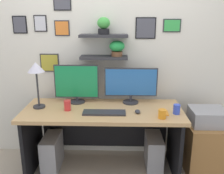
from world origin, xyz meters
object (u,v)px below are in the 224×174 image
at_px(cell_phone, 165,113).
at_px(coffee_mug, 162,114).
at_px(monitor_left, 77,83).
at_px(computer_tower_left, 52,152).
at_px(computer_mouse, 138,111).
at_px(computer_tower_right, 154,152).
at_px(water_cup, 67,105).
at_px(pen_cup, 177,109).
at_px(desk, 103,125).
at_px(printer, 208,117).
at_px(keyboard, 104,113).
at_px(drawer_cabinet, 204,147).
at_px(monitor_right, 131,84).
at_px(desk_lamp, 36,72).

bearing_deg(cell_phone, coffee_mug, -108.39).
xyz_separation_m(monitor_left, computer_tower_left, (-0.28, -0.19, -0.78)).
distance_m(computer_mouse, computer_tower_right, 0.63).
xyz_separation_m(water_cup, computer_tower_left, (-0.22, 0.07, -0.61)).
distance_m(pen_cup, water_cup, 1.14).
height_order(water_cup, computer_tower_right, water_cup).
xyz_separation_m(monitor_left, pen_cup, (1.08, -0.32, -0.18)).
distance_m(desk, printer, 1.16).
xyz_separation_m(keyboard, drawer_cabinet, (1.13, 0.18, -0.48)).
xyz_separation_m(monitor_left, printer, (1.46, -0.16, -0.32)).
relative_size(desk, keyboard, 3.90).
bearing_deg(monitor_left, computer_tower_left, -146.46).
xyz_separation_m(monitor_right, computer_tower_left, (-0.90, -0.19, -0.77)).
height_order(monitor_right, printer, monitor_right).
bearing_deg(pen_cup, drawer_cabinet, 22.66).
xyz_separation_m(monitor_right, printer, (0.85, -0.16, -0.32)).
xyz_separation_m(printer, computer_tower_right, (-0.57, 0.02, -0.46)).
height_order(pen_cup, drawer_cabinet, pen_cup).
height_order(monitor_left, printer, monitor_left).
relative_size(cell_phone, printer, 0.37).
bearing_deg(water_cup, pen_cup, -3.29).
bearing_deg(printer, monitor_right, 169.28).
relative_size(pen_cup, printer, 0.26).
bearing_deg(keyboard, computer_mouse, 4.62).
bearing_deg(pen_cup, computer_tower_right, 134.36).
relative_size(water_cup, computer_tower_right, 0.27).
height_order(desk, keyboard, keyboard).
xyz_separation_m(desk_lamp, cell_phone, (1.35, -0.13, -0.40)).
distance_m(desk_lamp, computer_tower_left, 0.96).
bearing_deg(drawer_cabinet, computer_mouse, -169.18).
bearing_deg(desk, cell_phone, -13.12).
bearing_deg(computer_tower_right, computer_mouse, -141.01).
height_order(monitor_left, computer_tower_right, monitor_left).
height_order(desk_lamp, water_cup, desk_lamp).
relative_size(monitor_left, cell_phone, 3.60).
bearing_deg(desk_lamp, computer_tower_right, 2.17).
height_order(desk, computer_tower_left, desk).
bearing_deg(drawer_cabinet, keyboard, -171.06).
height_order(monitor_right, drawer_cabinet, monitor_right).
height_order(keyboard, coffee_mug, coffee_mug).
height_order(water_cup, printer, water_cup).
height_order(monitor_left, cell_phone, monitor_left).
height_order(monitor_left, water_cup, monitor_left).
xyz_separation_m(drawer_cabinet, computer_tower_right, (-0.57, 0.02, -0.09)).
distance_m(monitor_right, computer_mouse, 0.38).
bearing_deg(monitor_right, coffee_mug, -56.45).
height_order(coffee_mug, computer_tower_right, coffee_mug).
bearing_deg(keyboard, printer, 8.94).
relative_size(monitor_right, computer_mouse, 6.62).
distance_m(monitor_left, computer_mouse, 0.78).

